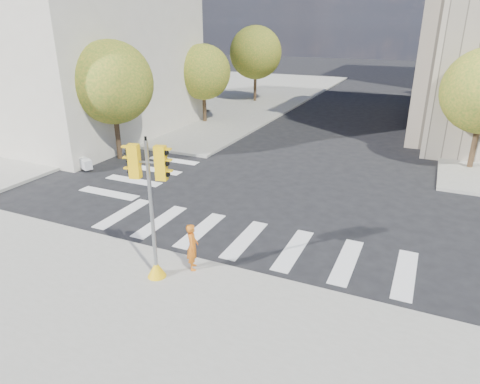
% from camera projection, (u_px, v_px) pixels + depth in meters
% --- Properties ---
extents(ground, '(160.00, 160.00, 0.00)m').
position_uv_depth(ground, '(268.00, 218.00, 16.88)').
color(ground, black).
rests_on(ground, ground).
extents(sidewalk_far_left, '(28.00, 40.00, 0.15)m').
position_uv_depth(sidewalk_far_left, '(181.00, 92.00, 46.51)').
color(sidewalk_far_left, gray).
rests_on(sidewalk_far_left, ground).
extents(classical_building, '(19.00, 15.00, 12.70)m').
position_uv_depth(classical_building, '(36.00, 34.00, 28.92)').
color(classical_building, beige).
rests_on(classical_building, ground).
extents(tree_lw_near, '(4.40, 4.40, 6.41)m').
position_uv_depth(tree_lw_near, '(112.00, 83.00, 22.73)').
color(tree_lw_near, '#382616').
rests_on(tree_lw_near, ground).
extents(tree_lw_mid, '(4.00, 4.00, 5.77)m').
position_uv_depth(tree_lw_mid, '(203.00, 72.00, 31.35)').
color(tree_lw_mid, '#382616').
rests_on(tree_lw_mid, ground).
extents(tree_lw_far, '(4.80, 4.80, 6.95)m').
position_uv_depth(tree_lw_far, '(256.00, 53.00, 39.51)').
color(tree_lw_far, '#382616').
rests_on(tree_lw_far, ground).
extents(tree_re_mid, '(4.60, 4.60, 6.66)m').
position_uv_depth(tree_re_mid, '(474.00, 64.00, 30.99)').
color(tree_re_mid, '#382616').
rests_on(tree_re_mid, ground).
extents(tree_re_far, '(4.00, 4.00, 5.88)m').
position_uv_depth(tree_re_far, '(467.00, 59.00, 41.32)').
color(tree_re_far, '#382616').
rests_on(tree_re_far, ground).
extents(lamp_far, '(0.35, 0.18, 8.11)m').
position_uv_depth(lamp_far, '(478.00, 55.00, 35.79)').
color(lamp_far, black).
rests_on(lamp_far, sidewalk_far_right).
extents(traffic_signal, '(1.08, 0.56, 4.29)m').
position_uv_depth(traffic_signal, '(153.00, 222.00, 12.12)').
color(traffic_signal, '#EAB10C').
rests_on(traffic_signal, sidewalk_near).
extents(photographer, '(0.58, 0.65, 1.50)m').
position_uv_depth(photographer, '(192.00, 247.00, 12.93)').
color(photographer, '#CB6113').
rests_on(photographer, sidewalk_near).
extents(planter_wall, '(5.62, 2.86, 0.50)m').
position_uv_depth(planter_wall, '(67.00, 153.00, 23.88)').
color(planter_wall, silver).
rests_on(planter_wall, sidewalk_left_near).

